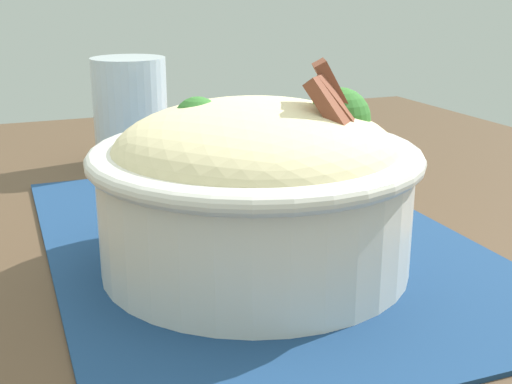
# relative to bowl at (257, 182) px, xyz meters

# --- Properties ---
(table) EXTENTS (1.10, 0.96, 0.75)m
(table) POSITION_rel_bowl_xyz_m (0.02, 0.00, -0.13)
(table) COLOR #4C3826
(table) RESTS_ON ground_plane
(placemat) EXTENTS (0.41, 0.29, 0.00)m
(placemat) POSITION_rel_bowl_xyz_m (0.04, -0.02, -0.06)
(placemat) COLOR navy
(placemat) RESTS_ON table
(bowl) EXTENTS (0.21, 0.21, 0.13)m
(bowl) POSITION_rel_bowl_xyz_m (0.00, 0.00, 0.00)
(bowl) COLOR silver
(bowl) RESTS_ON placemat
(fork) EXTENTS (0.02, 0.13, 0.00)m
(fork) POSITION_rel_bowl_xyz_m (0.13, -0.00, -0.06)
(fork) COLOR #BCBCBC
(fork) RESTS_ON placemat
(drinking_glass) EXTENTS (0.07, 0.07, 0.11)m
(drinking_glass) POSITION_rel_bowl_xyz_m (0.30, 0.02, -0.01)
(drinking_glass) COLOR silver
(drinking_glass) RESTS_ON table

